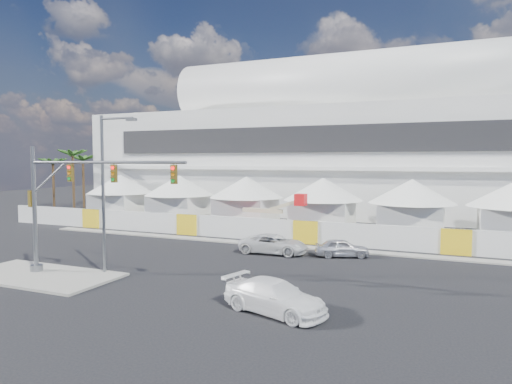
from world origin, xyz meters
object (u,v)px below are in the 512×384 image
at_px(traffic_mast, 62,203).
at_px(boom_lift, 257,222).
at_px(pickup_curb, 273,244).
at_px(streetlight_median, 106,183).
at_px(sedan_silver, 342,248).
at_px(pickup_near, 275,297).

xyz_separation_m(traffic_mast, boom_lift, (4.18, 20.88, -3.55)).
height_order(pickup_curb, boom_lift, boom_lift).
bearing_deg(traffic_mast, streetlight_median, 38.30).
bearing_deg(boom_lift, sedan_silver, -36.35).
distance_m(pickup_curb, streetlight_median, 13.59).
bearing_deg(sedan_silver, boom_lift, 31.29).
distance_m(streetlight_median, boom_lift, 19.97).
distance_m(pickup_near, traffic_mast, 14.97).
bearing_deg(pickup_near, streetlight_median, 94.11).
distance_m(sedan_silver, boom_lift, 13.27).
xyz_separation_m(pickup_near, traffic_mast, (-14.43, 1.09, 3.86)).
relative_size(pickup_curb, pickup_near, 1.00).
bearing_deg(traffic_mast, boom_lift, 78.69).
xyz_separation_m(pickup_curb, streetlight_median, (-7.37, -10.22, 5.09)).
xyz_separation_m(pickup_curb, boom_lift, (-5.22, 9.05, 0.34)).
height_order(sedan_silver, pickup_curb, pickup_curb).
height_order(streetlight_median, boom_lift, streetlight_median).
distance_m(sedan_silver, pickup_curb, 5.25).
bearing_deg(sedan_silver, pickup_curb, 78.71).
xyz_separation_m(pickup_curb, pickup_near, (5.03, -12.92, 0.04)).
bearing_deg(sedan_silver, streetlight_median, 110.96).
height_order(pickup_near, streetlight_median, streetlight_median).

